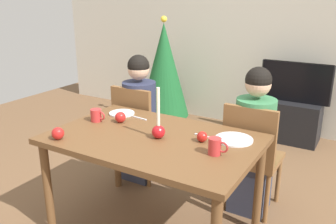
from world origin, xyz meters
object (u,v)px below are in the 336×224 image
Objects in this scene: person_left_child at (140,121)px; person_right_child at (253,144)px; dining_table at (153,148)px; apple_near_candle at (120,117)px; apple_by_right_mug at (202,137)px; tv_stand at (291,121)px; plate_left at (122,113)px; christmas_tree at (164,70)px; tv at (296,82)px; candle_centerpiece at (158,128)px; chair_right at (251,152)px; mug_right at (215,146)px; mug_left at (96,115)px; chair_left at (138,128)px; plate_right at (234,139)px; apple_by_left_plate at (58,133)px.

person_right_child is at bearing 0.00° from person_left_child.
apple_near_candle is at bearing 162.19° from dining_table.
dining_table is at bearing -164.05° from apple_by_right_mug.
plate_left is at bearing -114.92° from tv_stand.
tv is at bearing 10.83° from christmas_tree.
person_left_child reaches higher than candle_centerpiece.
chair_right is 2.58× the size of candle_centerpiece.
mug_right is at bearing -33.59° from person_left_child.
christmas_tree reaches higher than mug_left.
tv is at bearing 79.79° from candle_centerpiece.
candle_centerpiece is (0.60, -0.61, 0.31)m from chair_left.
dining_table is 2.29m from christmas_tree.
plate_right is 2.00× the size of mug_right.
dining_table is 11.15× the size of mug_right.
tv is 3.14× the size of plate_right.
dining_table is at bearing -30.38° from plate_left.
person_right_child reaches higher than apple_near_candle.
candle_centerpiece is at bearing 174.35° from mug_right.
apple_by_right_mug is (0.32, 0.09, 0.12)m from dining_table.
christmas_tree is 11.16× the size of mug_left.
christmas_tree reaches higher than person_left_child.
christmas_tree reaches higher than plate_left.
plate_right is 1.05m from mug_left.
apple_near_candle is (0.19, -0.49, 0.28)m from chair_left.
person_left_child is 9.33× the size of mug_right.
apple_near_candle is at bearing -173.01° from plate_right.
person_right_child is (0.50, 0.64, -0.10)m from dining_table.
mug_right is at bearing -92.69° from chair_right.
mug_left is (0.02, -0.59, 0.23)m from person_left_child.
chair_left is at bearing -90.00° from person_left_child.
plate_right is at bearing -89.09° from tv_stand.
christmas_tree is at bearing 112.02° from chair_left.
mug_right reaches higher than tv_stand.
plate_right is at bearing -20.12° from chair_left.
dining_table is at bearing -101.29° from tv_stand.
plate_left is (0.08, -0.33, 0.24)m from chair_left.
tv is 2.34m from apple_near_candle.
christmas_tree reaches higher than apple_by_left_plate.
person_left_child is at bearing 133.15° from candle_centerpiece.
christmas_tree is at bearing 127.96° from mug_right.
mug_right is 1.53× the size of apple_near_candle.
mug_left is at bearing -73.37° from christmas_tree.
candle_centerpiece is 0.43m from apple_near_candle.
christmas_tree is 4.06× the size of candle_centerpiece.
christmas_tree reaches higher than candle_centerpiece.
chair_left reaches higher than apple_by_right_mug.
tv_stand is 2.41m from candle_centerpiece.
apple_by_right_mug is (0.69, -0.03, -0.01)m from apple_near_candle.
apple_by_left_plate is (-0.04, -0.64, 0.04)m from plate_left.
dining_table is 0.99× the size of christmas_tree.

